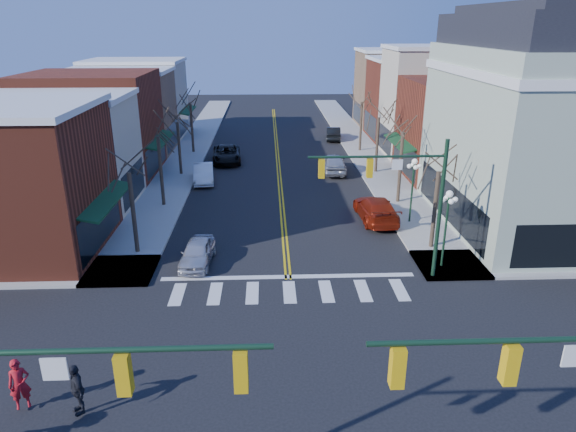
{
  "coord_description": "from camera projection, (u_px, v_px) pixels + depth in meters",
  "views": [
    {
      "loc": [
        -0.96,
        -15.77,
        12.24
      ],
      "look_at": [
        0.05,
        9.26,
        2.8
      ],
      "focal_mm": 32.0,
      "sensor_mm": 36.0,
      "label": 1
    }
  ],
  "objects": [
    {
      "name": "ground",
      "position": [
        297.0,
        374.0,
        19.09
      ],
      "size": [
        160.0,
        160.0,
        0.0
      ],
      "primitive_type": "plane",
      "color": "black",
      "rests_on": "ground"
    },
    {
      "name": "sidewalk_left",
      "position": [
        162.0,
        201.0,
        37.43
      ],
      "size": [
        3.5,
        70.0,
        0.15
      ],
      "primitive_type": "cube",
      "color": "#9E9B93",
      "rests_on": "ground"
    },
    {
      "name": "sidewalk_right",
      "position": [
        399.0,
        198.0,
        38.1
      ],
      "size": [
        3.5,
        70.0,
        0.15
      ],
      "primitive_type": "cube",
      "color": "#9E9B93",
      "rests_on": "ground"
    },
    {
      "name": "bldg_left_brick_a",
      "position": [
        3.0,
        184.0,
        28.08
      ],
      "size": [
        10.0,
        8.5,
        8.0
      ],
      "primitive_type": "cube",
      "color": "maroon",
      "rests_on": "ground"
    },
    {
      "name": "bldg_left_stucco_a",
      "position": [
        57.0,
        154.0,
        35.41
      ],
      "size": [
        10.0,
        7.0,
        7.5
      ],
      "primitive_type": "cube",
      "color": "#C1B69F",
      "rests_on": "ground"
    },
    {
      "name": "bldg_left_brick_b",
      "position": [
        93.0,
        125.0,
        42.72
      ],
      "size": [
        10.0,
        9.0,
        8.5
      ],
      "primitive_type": "cube",
      "color": "maroon",
      "rests_on": "ground"
    },
    {
      "name": "bldg_left_tan",
      "position": [
        120.0,
        113.0,
        50.55
      ],
      "size": [
        10.0,
        7.5,
        7.8
      ],
      "primitive_type": "cube",
      "color": "#9F7957",
      "rests_on": "ground"
    },
    {
      "name": "bldg_left_stucco_b",
      "position": [
        138.0,
        100.0,
        57.73
      ],
      "size": [
        10.0,
        8.0,
        8.2
      ],
      "primitive_type": "cube",
      "color": "#C1B69F",
      "rests_on": "ground"
    },
    {
      "name": "bldg_right_brick_a",
      "position": [
        467.0,
        129.0,
        42.35
      ],
      "size": [
        10.0,
        8.5,
        8.0
      ],
      "primitive_type": "cube",
      "color": "maroon",
      "rests_on": "ground"
    },
    {
      "name": "bldg_right_stucco",
      "position": [
        438.0,
        103.0,
        49.24
      ],
      "size": [
        10.0,
        7.0,
        10.0
      ],
      "primitive_type": "cube",
      "color": "#C1B69F",
      "rests_on": "ground"
    },
    {
      "name": "bldg_right_brick_b",
      "position": [
        416.0,
        100.0,
        56.52
      ],
      "size": [
        10.0,
        8.0,
        8.5
      ],
      "primitive_type": "cube",
      "color": "maroon",
      "rests_on": "ground"
    },
    {
      "name": "bldg_right_tan",
      "position": [
        399.0,
        89.0,
        63.91
      ],
      "size": [
        10.0,
        8.0,
        9.0
      ],
      "primitive_type": "cube",
      "color": "#9F7957",
      "rests_on": "ground"
    },
    {
      "name": "victorian_corner",
      "position": [
        557.0,
        122.0,
        30.93
      ],
      "size": [
        12.25,
        14.25,
        13.3
      ],
      "color": "#A1B199",
      "rests_on": "ground"
    },
    {
      "name": "traffic_mast_near_left",
      "position": [
        44.0,
        423.0,
        10.3
      ],
      "size": [
        6.6,
        0.28,
        7.2
      ],
      "color": "#14331E",
      "rests_on": "ground"
    },
    {
      "name": "traffic_mast_far_right",
      "position": [
        404.0,
        191.0,
        24.56
      ],
      "size": [
        6.6,
        0.28,
        7.2
      ],
      "color": "#14331E",
      "rests_on": "ground"
    },
    {
      "name": "lamppost_corner",
      "position": [
        447.0,
        216.0,
        26.31
      ],
      "size": [
        0.36,
        0.36,
        4.33
      ],
      "color": "#14331E",
      "rests_on": "ground"
    },
    {
      "name": "lamppost_midblock",
      "position": [
        413.0,
        180.0,
        32.39
      ],
      "size": [
        0.36,
        0.36,
        4.33
      ],
      "color": "#14331E",
      "rests_on": "ground"
    },
    {
      "name": "tree_left_a",
      "position": [
        133.0,
        214.0,
        28.22
      ],
      "size": [
        0.24,
        0.24,
        4.76
      ],
      "primitive_type": "cylinder",
      "color": "#382B21",
      "rests_on": "ground"
    },
    {
      "name": "tree_left_b",
      "position": [
        161.0,
        172.0,
        35.65
      ],
      "size": [
        0.24,
        0.24,
        5.04
      ],
      "primitive_type": "cylinder",
      "color": "#382B21",
      "rests_on": "ground"
    },
    {
      "name": "tree_left_c",
      "position": [
        179.0,
        149.0,
        43.22
      ],
      "size": [
        0.24,
        0.24,
        4.55
      ],
      "primitive_type": "cylinder",
      "color": "#382B21",
      "rests_on": "ground"
    },
    {
      "name": "tree_left_d",
      "position": [
        192.0,
        129.0,
        50.63
      ],
      "size": [
        0.24,
        0.24,
        4.9
      ],
      "primitive_type": "cylinder",
      "color": "#382B21",
      "rests_on": "ground"
    },
    {
      "name": "tree_right_a",
      "position": [
        435.0,
        211.0,
        28.88
      ],
      "size": [
        0.24,
        0.24,
        4.62
      ],
      "primitive_type": "cylinder",
      "color": "#382B21",
      "rests_on": "ground"
    },
    {
      "name": "tree_right_b",
      "position": [
        400.0,
        169.0,
        36.26
      ],
      "size": [
        0.24,
        0.24,
        5.18
      ],
      "primitive_type": "cylinder",
      "color": "#382B21",
      "rests_on": "ground"
    },
    {
      "name": "tree_right_c",
      "position": [
        377.0,
        146.0,
        43.81
      ],
      "size": [
        0.24,
        0.24,
        4.83
      ],
      "primitive_type": "cylinder",
      "color": "#382B21",
      "rests_on": "ground"
    },
    {
      "name": "tree_right_d",
      "position": [
        361.0,
        127.0,
        51.26
      ],
      "size": [
        0.24,
        0.24,
        4.97
      ],
      "primitive_type": "cylinder",
      "color": "#382B21",
      "rests_on": "ground"
    },
    {
      "name": "car_left_near",
      "position": [
        197.0,
        252.0,
        27.61
      ],
      "size": [
        1.83,
        3.98,
        1.32
      ],
      "primitive_type": "imported",
      "rotation": [
        0.0,
        0.0,
        -0.07
      ],
      "color": "silver",
      "rests_on": "ground"
    },
    {
      "name": "car_left_mid",
      "position": [
        204.0,
        173.0,
        41.87
      ],
      "size": [
        2.05,
        4.62,
        1.47
      ],
      "primitive_type": "imported",
      "rotation": [
        0.0,
        0.0,
        0.11
      ],
      "color": "white",
      "rests_on": "ground"
    },
    {
      "name": "car_left_far",
      "position": [
        227.0,
        154.0,
        47.91
      ],
      "size": [
        2.92,
        5.63,
        1.52
      ],
      "primitive_type": "imported",
      "rotation": [
        0.0,
        0.0,
        0.08
      ],
      "color": "black",
      "rests_on": "ground"
    },
    {
      "name": "car_right_near",
      "position": [
        376.0,
        209.0,
        33.73
      ],
      "size": [
        2.43,
        5.48,
        1.56
      ],
      "primitive_type": "imported",
      "rotation": [
        0.0,
        0.0,
        3.19
      ],
      "color": "maroon",
      "rests_on": "ground"
    },
    {
      "name": "car_right_mid",
      "position": [
        334.0,
        163.0,
        44.56
      ],
      "size": [
        2.25,
        5.03,
        1.68
      ],
      "primitive_type": "imported",
      "rotation": [
        0.0,
        0.0,
        3.09
      ],
      "color": "#B2B3B7",
      "rests_on": "ground"
    },
    {
      "name": "car_right_far",
      "position": [
        333.0,
        133.0,
        57.16
      ],
      "size": [
        1.95,
        4.45,
        1.42
      ],
      "primitive_type": "imported",
      "rotation": [
        0.0,
        0.0,
        3.04
      ],
      "color": "black",
      "rests_on": "ground"
    },
    {
      "name": "pedestrian_red_a",
      "position": [
        19.0,
        384.0,
        16.93
      ],
      "size": [
        0.79,
        0.68,
        1.84
      ],
      "primitive_type": "imported",
      "rotation": [
        0.0,
        0.0,
        0.42
      ],
      "color": "#AE121C",
      "rests_on": "sidewalk_left"
    },
    {
      "name": "pedestrian_dark_a",
      "position": [
        77.0,
        389.0,
        16.72
      ],
      "size": [
        0.97,
        1.14,
        1.83
      ],
      "primitive_type": "imported",
      "rotation": [
        0.0,
        0.0,
        -0.97
      ],
      "color": "black",
      "rests_on": "sidewalk_left"
    }
  ]
}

